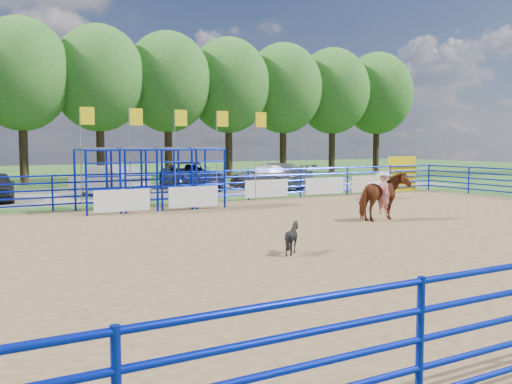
# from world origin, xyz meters

# --- Properties ---
(ground) EXTENTS (120.00, 120.00, 0.00)m
(ground) POSITION_xyz_m (0.00, 0.00, 0.00)
(ground) COLOR #375F26
(ground) RESTS_ON ground
(arena_dirt) EXTENTS (30.00, 20.00, 0.02)m
(arena_dirt) POSITION_xyz_m (0.00, 0.00, 0.01)
(arena_dirt) COLOR olive
(arena_dirt) RESTS_ON ground
(gravel_strip) EXTENTS (40.00, 10.00, 0.01)m
(gravel_strip) POSITION_xyz_m (0.00, 17.00, 0.01)
(gravel_strip) COLOR slate
(gravel_strip) RESTS_ON ground
(announcer_table) EXTENTS (1.64, 1.08, 0.81)m
(announcer_table) POSITION_xyz_m (8.92, 7.38, 0.42)
(announcer_table) COLOR silver
(announcer_table) RESTS_ON arena_dirt
(horse_and_rider) EXTENTS (2.16, 1.24, 2.47)m
(horse_and_rider) POSITION_xyz_m (3.76, 1.36, 0.96)
(horse_and_rider) COLOR #672E14
(horse_and_rider) RESTS_ON arena_dirt
(calf) EXTENTS (0.74, 0.66, 0.81)m
(calf) POSITION_xyz_m (-2.37, -2.13, 0.42)
(calf) COLOR black
(calf) RESTS_ON arena_dirt
(car_b) EXTENTS (3.30, 5.21, 1.62)m
(car_b) POSITION_xyz_m (-2.38, 15.12, 0.82)
(car_b) COLOR gray
(car_b) RESTS_ON gravel_strip
(car_c) EXTENTS (3.48, 6.16, 1.62)m
(car_c) POSITION_xyz_m (2.93, 16.91, 0.82)
(car_c) COLOR #151834
(car_c) RESTS_ON gravel_strip
(car_d) EXTENTS (3.99, 5.88, 1.58)m
(car_d) POSITION_xyz_m (7.21, 15.00, 0.80)
(car_d) COLOR #535355
(car_d) RESTS_ON gravel_strip
(perimeter_fence) EXTENTS (30.10, 20.10, 1.50)m
(perimeter_fence) POSITION_xyz_m (0.00, 0.00, 0.75)
(perimeter_fence) COLOR #0719A4
(perimeter_fence) RESTS_ON ground
(chute_assembly) EXTENTS (19.32, 2.41, 4.20)m
(chute_assembly) POSITION_xyz_m (-1.90, 8.84, 1.26)
(chute_assembly) COLOR #0719A4
(chute_assembly) RESTS_ON ground
(treeline) EXTENTS (56.40, 6.40, 11.24)m
(treeline) POSITION_xyz_m (0.00, 26.00, 7.53)
(treeline) COLOR #3F2B19
(treeline) RESTS_ON ground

